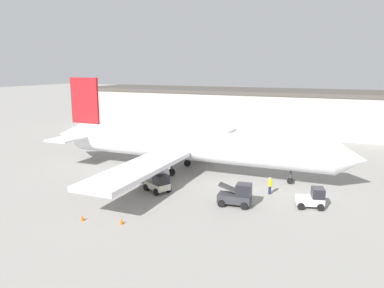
% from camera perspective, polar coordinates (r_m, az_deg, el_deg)
% --- Properties ---
extents(ground_plane, '(400.00, 400.00, 0.00)m').
position_cam_1_polar(ground_plane, '(47.76, 0.00, -4.33)').
color(ground_plane, gray).
extents(terminal_building, '(95.68, 17.11, 8.45)m').
position_cam_1_polar(terminal_building, '(80.79, 14.96, 4.91)').
color(terminal_building, '#ADA89E').
rests_on(terminal_building, ground_plane).
extents(airplane, '(41.24, 36.38, 11.73)m').
position_cam_1_polar(airplane, '(47.34, -1.13, -0.22)').
color(airplane, white).
rests_on(airplane, ground_plane).
extents(ground_crew_worker, '(0.41, 0.41, 1.84)m').
position_cam_1_polar(ground_crew_worker, '(40.35, 11.79, -6.16)').
color(ground_crew_worker, '#1E2338').
rests_on(ground_crew_worker, ground_plane).
extents(baggage_tug, '(2.87, 2.48, 1.95)m').
position_cam_1_polar(baggage_tug, '(37.72, 17.86, -7.89)').
color(baggage_tug, silver).
rests_on(baggage_tug, ground_plane).
extents(belt_loader_truck, '(3.29, 2.08, 2.26)m').
position_cam_1_polar(belt_loader_truck, '(36.49, 6.89, -7.79)').
color(belt_loader_truck, '#2D2D33').
rests_on(belt_loader_truck, ground_plane).
extents(pushback_tug, '(3.28, 2.91, 2.01)m').
position_cam_1_polar(pushback_tug, '(40.28, -5.13, -6.05)').
color(pushback_tug, beige).
rests_on(pushback_tug, ground_plane).
extents(safety_cone_near, '(0.36, 0.36, 0.55)m').
position_cam_1_polar(safety_cone_near, '(33.10, -10.74, -11.45)').
color(safety_cone_near, '#EF590F').
rests_on(safety_cone_near, ground_plane).
extents(safety_cone_far, '(0.36, 0.36, 0.55)m').
position_cam_1_polar(safety_cone_far, '(34.57, -16.39, -10.71)').
color(safety_cone_far, '#EF590F').
rests_on(safety_cone_far, ground_plane).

